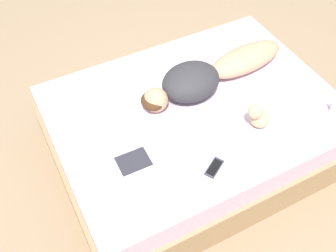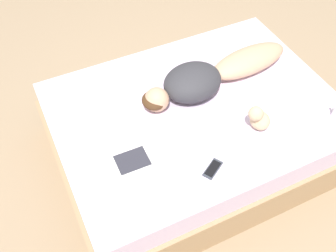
% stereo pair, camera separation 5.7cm
% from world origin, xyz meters
% --- Properties ---
extents(ground_plane, '(12.00, 12.00, 0.00)m').
position_xyz_m(ground_plane, '(0.00, 0.00, 0.00)').
color(ground_plane, '#9E8466').
extents(bed, '(1.56, 2.08, 0.54)m').
position_xyz_m(bed, '(0.00, 0.00, 0.27)').
color(bed, tan).
rests_on(bed, ground_plane).
extents(person, '(0.42, 1.29, 0.22)m').
position_xyz_m(person, '(0.16, -0.20, 0.64)').
color(person, tan).
rests_on(person, bed).
extents(open_magazine, '(0.51, 0.31, 0.01)m').
position_xyz_m(open_magazine, '(-0.36, 0.60, 0.55)').
color(open_magazine, white).
rests_on(open_magazine, bed).
extents(coffee_mug, '(0.11, 0.07, 0.09)m').
position_xyz_m(coffee_mug, '(-0.51, -0.84, 0.59)').
color(coffee_mug, white).
rests_on(coffee_mug, bed).
extents(cell_phone, '(0.14, 0.17, 0.01)m').
position_xyz_m(cell_phone, '(-0.52, 0.17, 0.55)').
color(cell_phone, '#333842').
rests_on(cell_phone, bed).
extents(plush_toy, '(0.15, 0.17, 0.21)m').
position_xyz_m(plush_toy, '(-0.35, -0.28, 0.63)').
color(plush_toy, '#D1B289').
rests_on(plush_toy, bed).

